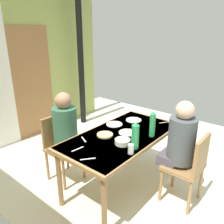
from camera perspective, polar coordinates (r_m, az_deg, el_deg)
name	(u,v)px	position (r m, az deg, el deg)	size (l,w,h in m)	color
ground_plane	(115,196)	(2.94, 0.84, -20.50)	(6.24, 6.24, 0.00)	silver
wall_back	(3,66)	(4.22, -25.93, 10.49)	(4.22, 0.10, 2.73)	#A2AE58
door_wooden	(32,83)	(4.42, -19.56, 6.84)	(0.80, 0.05, 2.00)	#97663A
stove_pipe_column	(81,59)	(4.73, -7.92, 13.03)	(0.12, 0.12, 2.73)	black
dining_table	(122,140)	(2.73, 2.45, -7.09)	(1.54, 0.80, 0.74)	#A27749
chair_near_diner	(190,165)	(2.71, 19.02, -12.63)	(0.40, 0.40, 0.87)	#A27749
chair_far_diner	(61,144)	(3.08, -12.85, -7.91)	(0.40, 0.40, 0.87)	#A27749
person_near_diner	(180,139)	(2.62, 16.92, -6.51)	(0.30, 0.37, 0.77)	#534E5A
person_far_diner	(66,127)	(2.86, -11.58, -3.72)	(0.30, 0.37, 0.77)	#3C644C
water_bottle_green_near	(152,125)	(2.63, 10.20, -3.14)	(0.07, 0.07, 0.31)	green
water_bottle_green_far	(135,136)	(2.35, 5.89, -6.07)	(0.08, 0.08, 0.29)	#289854
serving_bowl_center	(123,142)	(2.47, 2.70, -7.50)	(0.17, 0.17, 0.06)	silver
dinner_plate_near_left	(134,120)	(3.12, 5.49, -2.05)	(0.21, 0.21, 0.01)	white
dinner_plate_near_right	(114,124)	(2.96, 0.60, -3.12)	(0.21, 0.21, 0.01)	white
dinner_plate_far_center	(127,133)	(2.73, 3.94, -5.22)	(0.21, 0.21, 0.01)	white
drinking_glass_by_near_diner	(131,149)	(2.28, 4.79, -9.30)	(0.06, 0.06, 0.10)	silver
bread_plate_sliced	(105,135)	(2.66, -1.80, -5.78)	(0.19, 0.19, 0.02)	#DBB77A
cutlery_knife_near	(84,139)	(2.59, -7.17, -6.88)	(0.15, 0.02, 0.00)	silver
cutlery_fork_near	(165,122)	(3.11, 13.13, -2.58)	(0.15, 0.02, 0.00)	silver
cutlery_knife_far	(78,149)	(2.40, -8.68, -9.25)	(0.15, 0.02, 0.00)	silver
cutlery_fork_far	(88,159)	(2.22, -6.11, -11.73)	(0.15, 0.02, 0.00)	silver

